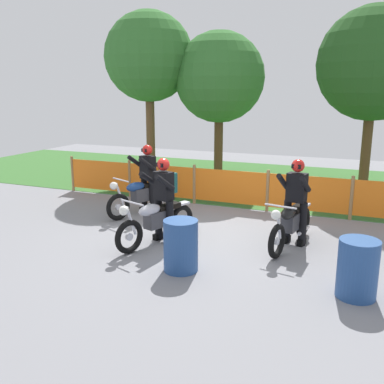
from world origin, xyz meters
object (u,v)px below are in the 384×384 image
rider_third (164,195)px  oil_drum (181,246)px  motorcycle_lead (291,224)px  spare_drum (358,269)px  motorcycle_trailing (142,196)px  motorcycle_third (156,221)px  rider_trailing (147,176)px  rider_lead (296,197)px

rider_third → oil_drum: bearing=56.1°
motorcycle_lead → spare_drum: size_ratio=2.29×
motorcycle_lead → oil_drum: (-1.51, -1.83, -0.03)m
motorcycle_lead → rider_third: (-2.40, -0.62, 0.48)m
motorcycle_trailing → motorcycle_third: size_ratio=0.97×
rider_trailing → oil_drum: (2.15, -2.87, -0.48)m
motorcycle_lead → rider_lead: size_ratio=1.19×
motorcycle_trailing → spare_drum: size_ratio=2.17×
motorcycle_lead → motorcycle_third: size_ratio=1.02×
motorcycle_trailing → rider_lead: (3.78, -0.65, 0.48)m
rider_trailing → rider_lead: bearing=100.8°
oil_drum → spare_drum: same height
motorcycle_lead → oil_drum: bearing=-28.7°
motorcycle_lead → motorcycle_trailing: bearing=-92.1°
rider_lead → rider_third: size_ratio=1.00×
motorcycle_trailing → spare_drum: motorcycle_trailing is taller
oil_drum → motorcycle_trailing: bearing=129.6°
motorcycle_lead → spare_drum: motorcycle_lead is taller
rider_lead → rider_trailing: (-3.70, 0.83, -0.03)m
motorcycle_lead → rider_trailing: bearing=-95.0°
motorcycle_third → rider_third: rider_third is taller
motorcycle_third → rider_third: bearing=-179.5°
spare_drum → oil_drum: bearing=-177.9°
motorcycle_trailing → rider_third: bearing=65.5°
rider_lead → rider_third: (-2.44, -0.84, 0.00)m
motorcycle_lead → rider_lead: 0.53m
motorcycle_trailing → oil_drum: bearing=63.0°
rider_lead → spare_drum: size_ratio=1.92×
rider_third → spare_drum: 3.85m
spare_drum → motorcycle_lead: bearing=126.0°
motorcycle_lead → oil_drum: motorcycle_lead is taller
motorcycle_trailing → motorcycle_third: motorcycle_third is taller
rider_third → oil_drum: 1.58m
motorcycle_third → motorcycle_trailing: bearing=-123.6°
motorcycle_trailing → rider_lead: 3.87m
oil_drum → spare_drum: size_ratio=1.00×
rider_lead → rider_trailing: same height
motorcycle_third → rider_lead: size_ratio=1.17×
rider_lead → rider_trailing: bearing=-91.7°
motorcycle_third → oil_drum: 1.39m
rider_trailing → rider_third: bearing=60.6°
rider_trailing → motorcycle_lead: bearing=97.5°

